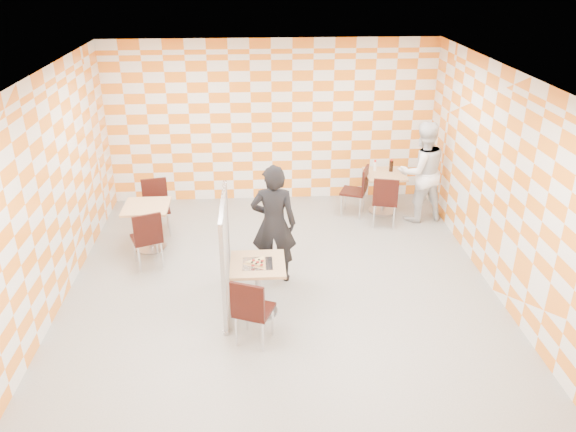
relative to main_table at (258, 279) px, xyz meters
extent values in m
plane|color=#999993|center=(0.32, 0.34, -0.51)|extent=(7.00, 7.00, 0.00)
plane|color=white|center=(0.32, 0.34, 2.49)|extent=(7.00, 7.00, 0.00)
plane|color=white|center=(0.32, 3.84, 0.99)|extent=(6.00, 0.00, 6.00)
plane|color=white|center=(-2.68, 0.34, 0.99)|extent=(0.00, 7.00, 7.00)
plane|color=white|center=(3.32, 0.34, 0.99)|extent=(0.00, 7.00, 7.00)
cube|color=tan|center=(0.00, 0.00, 0.22)|extent=(0.70, 0.70, 0.04)
cylinder|color=#A5A5AA|center=(0.00, 0.00, -0.14)|extent=(0.08, 0.08, 0.70)
cylinder|color=#A5A5AA|center=(0.00, 0.00, -0.49)|extent=(0.50, 0.50, 0.03)
cube|color=tan|center=(2.32, 3.07, 0.22)|extent=(0.70, 0.70, 0.04)
cylinder|color=#A5A5AA|center=(2.32, 3.07, -0.14)|extent=(0.08, 0.08, 0.70)
cylinder|color=#A5A5AA|center=(2.32, 3.07, -0.49)|extent=(0.50, 0.50, 0.03)
cube|color=tan|center=(-1.72, 1.90, 0.22)|extent=(0.70, 0.70, 0.04)
cylinder|color=#A5A5AA|center=(-1.72, 1.90, -0.14)|extent=(0.08, 0.08, 0.70)
cylinder|color=#A5A5AA|center=(-1.72, 1.90, -0.49)|extent=(0.50, 0.50, 0.03)
cube|color=black|center=(-0.05, -0.60, -0.06)|extent=(0.55, 0.55, 0.04)
cube|color=black|center=(-0.13, -0.78, 0.19)|extent=(0.40, 0.19, 0.45)
cylinder|color=silver|center=(0.17, -0.50, -0.29)|extent=(0.03, 0.03, 0.43)
cylinder|color=silver|center=(-0.15, -0.38, -0.29)|extent=(0.03, 0.03, 0.43)
cylinder|color=silver|center=(0.04, -0.82, -0.29)|extent=(0.03, 0.03, 0.43)
cylinder|color=silver|center=(-0.28, -0.69, -0.29)|extent=(0.03, 0.03, 0.43)
cube|color=black|center=(2.22, 2.52, -0.06)|extent=(0.51, 0.51, 0.04)
cube|color=black|center=(2.17, 2.33, 0.19)|extent=(0.42, 0.14, 0.45)
cylinder|color=silver|center=(2.43, 2.64, -0.29)|extent=(0.03, 0.03, 0.43)
cylinder|color=silver|center=(2.10, 2.73, -0.29)|extent=(0.03, 0.03, 0.43)
cylinder|color=silver|center=(2.34, 2.31, -0.29)|extent=(0.03, 0.03, 0.43)
cylinder|color=silver|center=(2.01, 2.40, -0.29)|extent=(0.03, 0.03, 0.43)
cube|color=black|center=(1.74, 2.96, -0.06)|extent=(0.55, 0.55, 0.04)
cube|color=black|center=(1.93, 2.89, 0.19)|extent=(0.19, 0.41, 0.45)
cylinder|color=silver|center=(1.65, 3.18, -0.29)|extent=(0.03, 0.03, 0.43)
cylinder|color=silver|center=(1.52, 2.87, -0.29)|extent=(0.03, 0.03, 0.43)
cylinder|color=silver|center=(1.96, 3.06, -0.29)|extent=(0.03, 0.03, 0.43)
cylinder|color=silver|center=(1.84, 2.74, -0.29)|extent=(0.03, 0.03, 0.43)
cube|color=black|center=(-1.66, 1.36, -0.06)|extent=(0.55, 0.55, 0.04)
cube|color=black|center=(-1.58, 1.17, 0.19)|extent=(0.40, 0.20, 0.45)
cylinder|color=silver|center=(-1.57, 1.58, -0.29)|extent=(0.03, 0.03, 0.43)
cylinder|color=silver|center=(-1.88, 1.45, -0.29)|extent=(0.03, 0.03, 0.43)
cylinder|color=silver|center=(-1.44, 1.27, -0.29)|extent=(0.03, 0.03, 0.43)
cylinder|color=silver|center=(-1.75, 1.14, -0.29)|extent=(0.03, 0.03, 0.43)
cube|color=black|center=(-1.66, 2.41, -0.06)|extent=(0.50, 0.50, 0.04)
cube|color=black|center=(-1.71, 2.60, 0.19)|extent=(0.42, 0.13, 0.45)
cylinder|color=silver|center=(-1.79, 2.21, -0.29)|extent=(0.03, 0.03, 0.43)
cylinder|color=silver|center=(-1.46, 2.28, -0.29)|extent=(0.03, 0.03, 0.43)
cylinder|color=silver|center=(-1.86, 2.54, -0.29)|extent=(0.03, 0.03, 0.43)
cylinder|color=silver|center=(-1.53, 2.61, -0.29)|extent=(0.03, 0.03, 0.43)
cube|color=white|center=(-0.41, 0.19, 0.29)|extent=(0.02, 1.30, 1.40)
cube|color=#B2B2B7|center=(-0.41, 0.19, 1.01)|extent=(0.05, 1.30, 0.05)
cube|color=#B2B2B7|center=(-0.41, 0.19, -0.43)|extent=(0.05, 1.30, 0.05)
cube|color=#B2B2B7|center=(-0.41, -0.46, 0.29)|extent=(0.05, 0.05, 1.50)
cylinder|color=#B2B2B7|center=(-0.41, -0.46, -0.48)|extent=(0.08, 0.08, 0.05)
cube|color=#B2B2B7|center=(-0.41, 0.84, 0.29)|extent=(0.05, 0.05, 1.50)
cylinder|color=#B2B2B7|center=(-0.41, 0.84, -0.48)|extent=(0.08, 0.08, 0.05)
imported|color=black|center=(0.24, 0.85, 0.37)|extent=(0.68, 0.49, 1.76)
imported|color=white|center=(2.87, 2.73, 0.38)|extent=(0.98, 0.83, 1.78)
cube|color=silver|center=(0.00, -0.02, 0.24)|extent=(0.38, 0.34, 0.01)
cone|color=tan|center=(0.00, -0.02, 0.26)|extent=(0.40, 0.40, 0.02)
cone|color=#F2D88C|center=(0.00, 0.00, 0.27)|extent=(0.33, 0.33, 0.01)
cylinder|color=maroon|center=(-0.06, -0.12, 0.28)|extent=(0.04, 0.04, 0.01)
cylinder|color=maroon|center=(0.05, -0.11, 0.28)|extent=(0.04, 0.04, 0.01)
cylinder|color=maroon|center=(0.00, -0.04, 0.28)|extent=(0.04, 0.04, 0.01)
cylinder|color=maroon|center=(-0.05, 0.01, 0.28)|extent=(0.04, 0.04, 0.01)
cylinder|color=maroon|center=(0.06, -0.01, 0.28)|extent=(0.04, 0.04, 0.01)
torus|color=black|center=(0.05, -0.05, 0.28)|extent=(0.03, 0.03, 0.01)
torus|color=black|center=(-0.02, -0.08, 0.28)|extent=(0.03, 0.03, 0.01)
torus|color=black|center=(0.02, 0.02, 0.28)|extent=(0.03, 0.03, 0.01)
torus|color=black|center=(-0.07, -0.04, 0.28)|extent=(0.03, 0.03, 0.01)
cylinder|color=white|center=(2.16, 3.22, 0.32)|extent=(0.06, 0.06, 0.16)
cylinder|color=red|center=(2.16, 3.22, 0.42)|extent=(0.04, 0.04, 0.04)
cylinder|color=black|center=(2.44, 3.16, 0.34)|extent=(0.07, 0.07, 0.20)
cylinder|color=red|center=(2.44, 3.16, 0.46)|extent=(0.03, 0.03, 0.03)
camera|label=1|loc=(0.01, -6.22, 3.84)|focal=35.00mm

